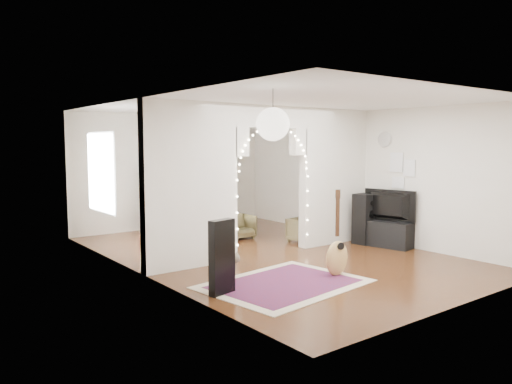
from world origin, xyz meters
TOP-DOWN VIEW (x-y plane):
  - floor at (0.00, 0.00)m, footprint 7.50×7.50m
  - ceiling at (0.00, 0.00)m, footprint 5.00×7.50m
  - wall_back at (0.00, 3.75)m, footprint 5.00×0.02m
  - wall_front at (0.00, -3.75)m, footprint 5.00×0.02m
  - wall_left at (-2.50, 0.00)m, footprint 0.02×7.50m
  - wall_right at (2.50, 0.00)m, footprint 0.02×7.50m
  - divider_wall at (0.00, 0.00)m, footprint 5.00×0.20m
  - fairy_lights at (0.00, -0.13)m, footprint 1.64×0.04m
  - window at (-2.47, 1.80)m, footprint 0.04×1.20m
  - wall_clock at (2.48, -0.60)m, footprint 0.03×0.31m
  - picture_frames at (2.48, -1.00)m, footprint 0.02×0.50m
  - paper_lantern at (-1.90, -2.40)m, footprint 0.40×0.40m
  - ceiling_fan at (0.00, 2.00)m, footprint 1.10×1.10m
  - area_rug at (-1.10, -1.70)m, footprint 2.44×1.97m
  - guitar_case at (-2.08, -1.55)m, footprint 0.41×0.21m
  - acoustic_guitar at (-0.16, -1.83)m, footprint 0.48×0.27m
  - tabby_cat at (-1.46, -0.77)m, footprint 0.37×0.57m
  - floor_speaker at (2.09, -0.45)m, footprint 0.42×0.38m
  - media_console at (2.20, -0.91)m, footprint 0.57×1.06m
  - tv at (2.20, -0.91)m, footprint 0.33×1.08m
  - bookcase at (-0.25, 3.23)m, footprint 1.54×0.83m
  - dining_table at (-0.29, 2.80)m, footprint 1.32×0.99m
  - flower_vase at (-0.29, 2.80)m, footprint 0.21×0.21m
  - dining_chair_left at (0.40, 1.52)m, footprint 0.55×0.56m
  - dining_chair_right at (1.22, 0.40)m, footprint 0.62×0.64m

SIDE VIEW (x-z plane):
  - floor at x=0.00m, z-range 0.00..0.00m
  - area_rug at x=-1.10m, z-range 0.00..0.02m
  - tabby_cat at x=-1.46m, z-range -0.04..0.35m
  - media_console at x=2.20m, z-range 0.00..0.50m
  - dining_chair_right at x=1.22m, z-range 0.00..0.50m
  - dining_chair_left at x=0.40m, z-range 0.00..0.51m
  - acoustic_guitar at x=-0.16m, z-range -0.07..1.05m
  - floor_speaker at x=2.09m, z-range 0.00..1.01m
  - guitar_case at x=-2.08m, z-range 0.00..1.02m
  - dining_table at x=-0.29m, z-range 0.30..1.06m
  - bookcase at x=-0.25m, z-range 0.00..1.53m
  - tv at x=2.20m, z-range 0.50..1.12m
  - flower_vase at x=-0.29m, z-range 0.76..0.95m
  - wall_back at x=0.00m, z-range 0.00..2.70m
  - wall_front at x=0.00m, z-range 0.00..2.70m
  - wall_left at x=-2.50m, z-range 0.00..2.70m
  - wall_right at x=2.50m, z-range 0.00..2.70m
  - divider_wall at x=0.00m, z-range 0.07..2.77m
  - window at x=-2.47m, z-range 0.80..2.20m
  - picture_frames at x=2.48m, z-range 1.15..1.85m
  - fairy_lights at x=0.00m, z-range 0.75..2.35m
  - wall_clock at x=2.48m, z-range 1.95..2.25m
  - paper_lantern at x=-1.90m, z-range 2.05..2.45m
  - ceiling_fan at x=0.00m, z-range 2.25..2.55m
  - ceiling at x=0.00m, z-range 2.69..2.71m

